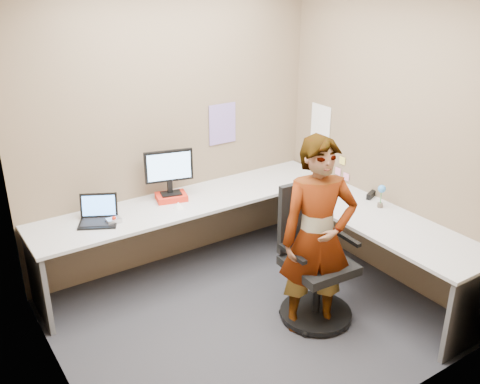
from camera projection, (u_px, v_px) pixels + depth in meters
ground at (249, 318)px, 4.50m from camera, size 3.00×3.00×0.00m
wall_back at (171, 127)px, 4.97m from camera, size 3.00×0.00×3.00m
wall_right at (390, 135)px, 4.73m from camera, size 0.00×2.70×2.70m
wall_left at (45, 216)px, 3.21m from camera, size 0.00×2.70×2.70m
desk at (266, 226)px, 4.79m from camera, size 2.98×2.58×0.73m
paper_ream at (171, 197)px, 4.96m from camera, size 0.32×0.27×0.06m
monitor at (169, 169)px, 4.86m from camera, size 0.44×0.17×0.42m
laptop at (98, 215)px, 4.52m from camera, size 0.40×0.38×0.22m
trackball_mouse at (114, 221)px, 4.50m from camera, size 0.12×0.08×0.07m
origami at (178, 205)px, 4.78m from camera, size 0.10×0.10×0.06m
stapler at (371, 195)px, 5.00m from camera, size 0.15×0.10×0.05m
flower at (381, 193)px, 4.76m from camera, size 0.07×0.07×0.22m
calendar_purple at (222, 124)px, 5.26m from camera, size 0.30×0.01×0.40m
calendar_white at (321, 123)px, 5.46m from camera, size 0.01×0.28×0.38m
sticky_note_a at (342, 161)px, 5.30m from camera, size 0.01×0.07×0.07m
sticky_note_b at (338, 171)px, 5.39m from camera, size 0.01×0.07×0.07m
sticky_note_c at (346, 177)px, 5.31m from camera, size 0.01×0.07×0.07m
sticky_note_d at (332, 159)px, 5.43m from camera, size 0.01×0.07×0.07m
office_chair at (313, 266)px, 4.39m from camera, size 0.60×0.60×1.13m
person at (318, 238)px, 4.10m from camera, size 0.70×0.60×1.62m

